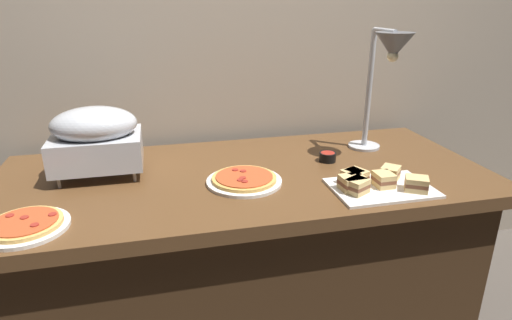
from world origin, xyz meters
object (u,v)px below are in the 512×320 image
(chafing_dish, at_px, (96,138))
(pizza_plate_center, at_px, (244,180))
(pizza_plate_front, at_px, (25,225))
(heat_lamp, at_px, (388,60))
(sandwich_platter, at_px, (376,183))
(sauce_cup_near, at_px, (328,157))

(chafing_dish, relative_size, pizza_plate_center, 1.18)
(pizza_plate_front, bearing_deg, heat_lamp, 13.80)
(sandwich_platter, bearing_deg, pizza_plate_front, -178.95)
(pizza_plate_front, xyz_separation_m, sandwich_platter, (1.14, 0.02, 0.01))
(pizza_plate_front, distance_m, pizza_plate_center, 0.72)
(pizza_plate_front, xyz_separation_m, sauce_cup_near, (1.08, 0.32, 0.01))
(pizza_plate_front, bearing_deg, pizza_plate_center, 14.66)
(heat_lamp, distance_m, pizza_plate_center, 0.74)
(heat_lamp, height_order, sandwich_platter, heat_lamp)
(heat_lamp, bearing_deg, sauce_cup_near, 179.72)
(heat_lamp, xyz_separation_m, sauce_cup_near, (-0.23, 0.00, -0.39))
(pizza_plate_front, bearing_deg, sauce_cup_near, 16.65)
(chafing_dish, distance_m, heat_lamp, 1.17)
(pizza_plate_center, xyz_separation_m, sauce_cup_near, (0.38, 0.14, 0.01))
(sandwich_platter, bearing_deg, chafing_dish, 159.01)
(heat_lamp, relative_size, sandwich_platter, 1.49)
(pizza_plate_front, height_order, sandwich_platter, sandwich_platter)
(chafing_dish, xyz_separation_m, pizza_plate_center, (0.52, -0.21, -0.14))
(sandwich_platter, bearing_deg, sauce_cup_near, 100.76)
(pizza_plate_front, xyz_separation_m, pizza_plate_center, (0.70, 0.18, 0.00))
(pizza_plate_center, distance_m, sandwich_platter, 0.47)
(heat_lamp, relative_size, sauce_cup_near, 7.54)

